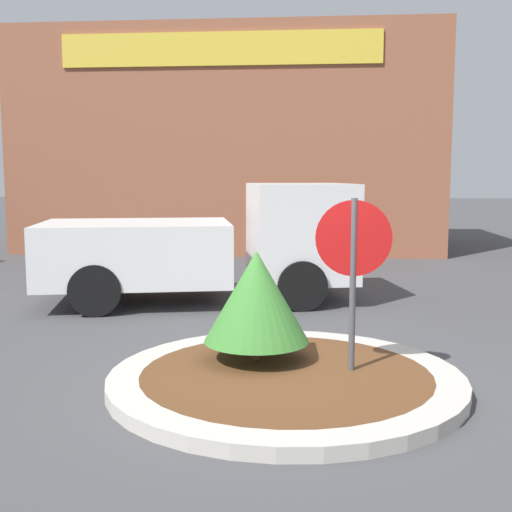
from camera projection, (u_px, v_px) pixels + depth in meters
The scene contains 6 objects.
ground_plane at pixel (286, 386), 7.05m from camera, with size 120.00×120.00×0.00m, color #474749.
traffic_island at pixel (286, 379), 7.04m from camera, with size 3.89×3.89×0.15m.
stop_sign at pixel (353, 256), 6.98m from camera, with size 0.83×0.07×2.06m.
island_shrub at pixel (256, 296), 7.43m from camera, with size 1.23×1.23×1.29m.
utility_truck at pixel (211, 244), 11.70m from camera, with size 5.91×3.34×2.15m.
storefront_building at pixel (233, 145), 20.78m from camera, with size 12.62×6.07×6.54m.
Camera 1 is at (0.26, -6.82, 2.30)m, focal length 45.00 mm.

